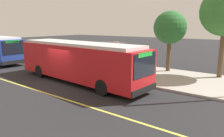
# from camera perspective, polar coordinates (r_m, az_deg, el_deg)

# --- Properties ---
(ground_plane) EXTENTS (120.00, 120.00, 0.00)m
(ground_plane) POSITION_cam_1_polar(r_m,az_deg,el_deg) (16.04, -13.25, -3.78)
(ground_plane) COLOR #232326
(sidewalk_curb) EXTENTS (44.00, 6.40, 0.15)m
(sidewalk_curb) POSITION_cam_1_polar(r_m,az_deg,el_deg) (20.23, -0.04, -0.11)
(sidewalk_curb) COLOR #A8A399
(sidewalk_curb) RESTS_ON ground_plane
(lane_stripe_center) EXTENTS (36.00, 0.14, 0.01)m
(lane_stripe_center) POSITION_cam_1_polar(r_m,az_deg,el_deg) (14.81, -19.86, -5.43)
(lane_stripe_center) COLOR #E0D64C
(lane_stripe_center) RESTS_ON ground_plane
(transit_bus_main) EXTENTS (11.76, 3.31, 2.95)m
(transit_bus_main) POSITION_cam_1_polar(r_m,az_deg,el_deg) (15.82, -9.05, 2.17)
(transit_bus_main) COLOR red
(transit_bus_main) RESTS_ON ground_plane
(bus_shelter) EXTENTS (2.90, 1.60, 2.48)m
(bus_shelter) POSITION_cam_1_polar(r_m,az_deg,el_deg) (19.49, -0.45, 4.94)
(bus_shelter) COLOR #333338
(bus_shelter) RESTS_ON sidewalk_curb
(waiting_bench) EXTENTS (1.60, 0.48, 0.95)m
(waiting_bench) POSITION_cam_1_polar(r_m,az_deg,el_deg) (19.73, -0.22, 1.24)
(waiting_bench) COLOR brown
(waiting_bench) RESTS_ON sidewalk_curb
(route_sign_post) EXTENTS (0.44, 0.08, 2.80)m
(route_sign_post) POSITION_cam_1_polar(r_m,az_deg,el_deg) (16.79, 1.13, 4.01)
(route_sign_post) COLOR #333338
(route_sign_post) RESTS_ON sidewalk_curb
(pedestrian_commuter) EXTENTS (0.24, 0.40, 1.69)m
(pedestrian_commuter) POSITION_cam_1_polar(r_m,az_deg,el_deg) (19.74, -6.37, 2.60)
(pedestrian_commuter) COLOR #282D47
(pedestrian_commuter) RESTS_ON sidewalk_curb
(street_tree_upstreet) EXTENTS (2.82, 2.82, 5.24)m
(street_tree_upstreet) POSITION_cam_1_polar(r_m,az_deg,el_deg) (19.29, 15.34, 10.51)
(street_tree_upstreet) COLOR brown
(street_tree_upstreet) RESTS_ON sidewalk_curb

